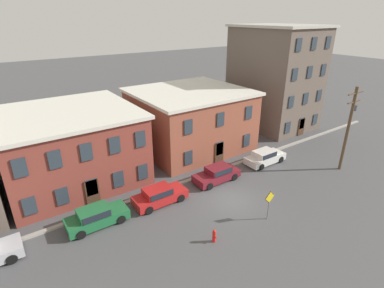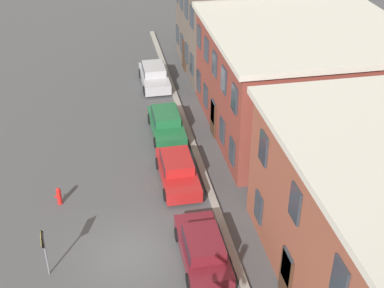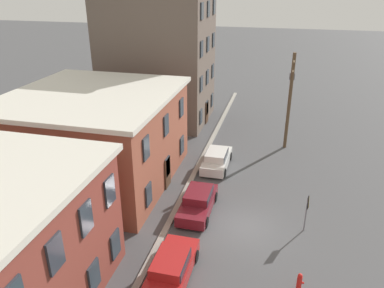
{
  "view_description": "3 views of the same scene",
  "coord_description": "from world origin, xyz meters",
  "px_view_note": "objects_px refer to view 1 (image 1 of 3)",
  "views": [
    {
      "loc": [
        -14.6,
        -15.36,
        14.14
      ],
      "look_at": [
        -0.45,
        5.08,
        3.36
      ],
      "focal_mm": 28.0,
      "sensor_mm": 36.0,
      "label": 1
    },
    {
      "loc": [
        17.81,
        -0.53,
        16.56
      ],
      "look_at": [
        -0.43,
        2.93,
        5.15
      ],
      "focal_mm": 50.0,
      "sensor_mm": 36.0,
      "label": 2
    },
    {
      "loc": [
        -18.69,
        -1.41,
        13.68
      ],
      "look_at": [
        -0.42,
        3.16,
        5.31
      ],
      "focal_mm": 35.0,
      "sensor_mm": 36.0,
      "label": 3
    }
  ],
  "objects_px": {
    "car_red": "(159,195)",
    "caution_sign": "(269,201)",
    "car_green": "(96,216)",
    "car_white": "(265,157)",
    "fire_hydrant": "(214,236)",
    "utility_pole": "(349,125)",
    "car_maroon": "(217,173)"
  },
  "relations": [
    {
      "from": "car_red",
      "to": "caution_sign",
      "type": "xyz_separation_m",
      "value": [
        5.64,
        -6.47,
        0.86
      ]
    },
    {
      "from": "car_maroon",
      "to": "fire_hydrant",
      "type": "relative_size",
      "value": 4.58
    },
    {
      "from": "utility_pole",
      "to": "fire_hydrant",
      "type": "xyz_separation_m",
      "value": [
        -16.84,
        -1.03,
        -4.17
      ]
    },
    {
      "from": "car_maroon",
      "to": "caution_sign",
      "type": "relative_size",
      "value": 1.82
    },
    {
      "from": "car_green",
      "to": "fire_hydrant",
      "type": "height_order",
      "value": "car_green"
    },
    {
      "from": "car_green",
      "to": "car_red",
      "type": "xyz_separation_m",
      "value": [
        5.11,
        -0.16,
        0.0
      ]
    },
    {
      "from": "utility_pole",
      "to": "caution_sign",
      "type": "bearing_deg",
      "value": -173.37
    },
    {
      "from": "car_white",
      "to": "fire_hydrant",
      "type": "xyz_separation_m",
      "value": [
        -11.56,
        -6.18,
        -0.27
      ]
    },
    {
      "from": "car_green",
      "to": "utility_pole",
      "type": "relative_size",
      "value": 0.53
    },
    {
      "from": "car_green",
      "to": "utility_pole",
      "type": "distance_m",
      "value": 23.68
    },
    {
      "from": "utility_pole",
      "to": "car_white",
      "type": "bearing_deg",
      "value": 135.73
    },
    {
      "from": "car_green",
      "to": "fire_hydrant",
      "type": "xyz_separation_m",
      "value": [
        5.92,
        -6.27,
        -0.27
      ]
    },
    {
      "from": "car_white",
      "to": "utility_pole",
      "type": "xyz_separation_m",
      "value": [
        5.28,
        -5.14,
        3.91
      ]
    },
    {
      "from": "car_red",
      "to": "utility_pole",
      "type": "relative_size",
      "value": 0.53
    },
    {
      "from": "car_red",
      "to": "car_white",
      "type": "relative_size",
      "value": 1.0
    },
    {
      "from": "car_green",
      "to": "car_maroon",
      "type": "relative_size",
      "value": 1.0
    },
    {
      "from": "utility_pole",
      "to": "fire_hydrant",
      "type": "distance_m",
      "value": 17.38
    },
    {
      "from": "car_red",
      "to": "caution_sign",
      "type": "relative_size",
      "value": 1.82
    },
    {
      "from": "car_red",
      "to": "utility_pole",
      "type": "height_order",
      "value": "utility_pole"
    },
    {
      "from": "car_white",
      "to": "fire_hydrant",
      "type": "distance_m",
      "value": 13.11
    },
    {
      "from": "car_green",
      "to": "car_white",
      "type": "xyz_separation_m",
      "value": [
        17.48,
        -0.09,
        0.0
      ]
    },
    {
      "from": "car_white",
      "to": "caution_sign",
      "type": "xyz_separation_m",
      "value": [
        -6.73,
        -6.54,
        0.86
      ]
    },
    {
      "from": "caution_sign",
      "to": "utility_pole",
      "type": "bearing_deg",
      "value": 6.63
    },
    {
      "from": "car_maroon",
      "to": "car_green",
      "type": "bearing_deg",
      "value": 179.66
    },
    {
      "from": "car_green",
      "to": "car_white",
      "type": "bearing_deg",
      "value": -0.3
    },
    {
      "from": "car_green",
      "to": "caution_sign",
      "type": "bearing_deg",
      "value": -31.66
    },
    {
      "from": "car_red",
      "to": "caution_sign",
      "type": "bearing_deg",
      "value": -48.89
    },
    {
      "from": "car_white",
      "to": "car_maroon",
      "type": "bearing_deg",
      "value": 179.76
    },
    {
      "from": "car_green",
      "to": "car_red",
      "type": "bearing_deg",
      "value": -1.83
    },
    {
      "from": "car_white",
      "to": "car_green",
      "type": "bearing_deg",
      "value": 179.7
    },
    {
      "from": "car_maroon",
      "to": "car_white",
      "type": "distance_m",
      "value": 6.27
    },
    {
      "from": "car_green",
      "to": "fire_hydrant",
      "type": "bearing_deg",
      "value": -46.63
    }
  ]
}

